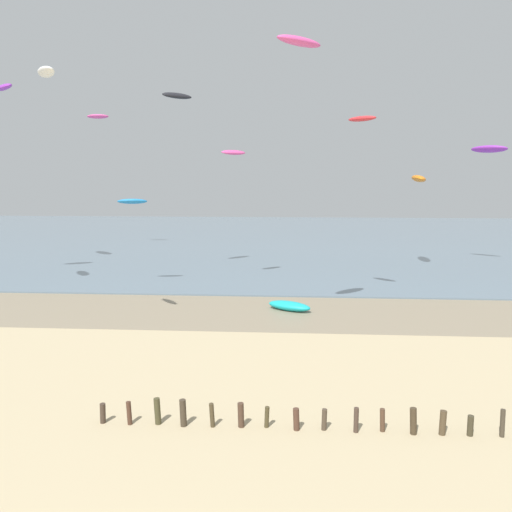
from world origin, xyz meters
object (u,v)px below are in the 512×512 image
(kite_aloft_2, at_px, (4,87))
(kite_aloft_3, at_px, (362,119))
(kite_aloft_0, at_px, (177,96))
(kite_aloft_4, at_px, (419,179))
(kite_aloft_8, at_px, (234,152))
(kite_aloft_6, at_px, (299,41))
(kite_aloft_10, at_px, (46,72))
(kite_aloft_1, at_px, (98,116))
(kite_aloft_5, at_px, (489,149))
(kite_aloft_7, at_px, (132,201))
(grounded_kite, at_px, (289,306))

(kite_aloft_2, relative_size, kite_aloft_3, 1.47)
(kite_aloft_0, xyz_separation_m, kite_aloft_4, (20.24, 4.49, -6.56))
(kite_aloft_0, xyz_separation_m, kite_aloft_8, (4.83, -2.95, -4.58))
(kite_aloft_4, height_order, kite_aloft_6, kite_aloft_6)
(kite_aloft_3, relative_size, kite_aloft_4, 0.58)
(kite_aloft_4, bearing_deg, kite_aloft_10, 139.76)
(kite_aloft_1, xyz_separation_m, kite_aloft_5, (38.33, -8.20, -3.96))
(kite_aloft_0, height_order, kite_aloft_3, kite_aloft_0)
(kite_aloft_1, relative_size, kite_aloft_7, 1.10)
(kite_aloft_1, height_order, kite_aloft_2, kite_aloft_2)
(grounded_kite, xyz_separation_m, kite_aloft_6, (0.39, -4.56, 14.63))
(kite_aloft_3, xyz_separation_m, kite_aloft_10, (-15.88, -9.13, 1.32))
(kite_aloft_2, xyz_separation_m, kite_aloft_8, (19.87, -4.41, -5.62))
(kite_aloft_1, xyz_separation_m, kite_aloft_3, (25.26, -23.15, -2.77))
(kite_aloft_2, xyz_separation_m, kite_aloft_6, (24.58, -16.98, -0.72))
(kite_aloft_3, height_order, kite_aloft_8, kite_aloft_3)
(kite_aloft_10, bearing_deg, kite_aloft_2, 173.59)
(grounded_kite, bearing_deg, kite_aloft_1, 157.77)
(grounded_kite, distance_m, kite_aloft_7, 14.43)
(kite_aloft_1, relative_size, kite_aloft_10, 1.18)
(kite_aloft_5, relative_size, kite_aloft_8, 1.48)
(kite_aloft_4, xyz_separation_m, kite_aloft_8, (-15.41, -7.44, 1.98))
(kite_aloft_10, bearing_deg, kite_aloft_1, 156.75)
(kite_aloft_3, bearing_deg, kite_aloft_0, -169.65)
(kite_aloft_2, distance_m, kite_aloft_4, 36.22)
(kite_aloft_2, height_order, kite_aloft_10, kite_aloft_2)
(kite_aloft_6, distance_m, kite_aloft_10, 12.28)
(kite_aloft_0, bearing_deg, kite_aloft_2, -48.76)
(kite_aloft_0, bearing_deg, kite_aloft_10, 39.41)
(kite_aloft_7, bearing_deg, kite_aloft_0, 54.26)
(kite_aloft_0, bearing_deg, grounded_kite, 86.60)
(kite_aloft_3, relative_size, kite_aloft_8, 0.98)
(kite_aloft_3, distance_m, kite_aloft_5, 19.88)
(kite_aloft_10, bearing_deg, kite_aloft_3, 80.45)
(kite_aloft_4, relative_size, kite_aloft_7, 1.65)
(kite_aloft_1, relative_size, kite_aloft_8, 1.12)
(kite_aloft_6, height_order, kite_aloft_8, kite_aloft_6)
(kite_aloft_1, xyz_separation_m, kite_aloft_7, (9.29, -19.14, -8.14))
(kite_aloft_7, bearing_deg, kite_aloft_3, -23.65)
(kite_aloft_3, bearing_deg, kite_aloft_8, -170.71)
(grounded_kite, distance_m, kite_aloft_0, 20.22)
(kite_aloft_7, xyz_separation_m, kite_aloft_10, (0.09, -13.14, 6.69))
(kite_aloft_0, distance_m, kite_aloft_5, 27.57)
(kite_aloft_0, height_order, kite_aloft_2, kite_aloft_2)
(kite_aloft_1, xyz_separation_m, kite_aloft_4, (31.95, -9.72, -6.55))
(kite_aloft_7, xyz_separation_m, kite_aloft_8, (7.25, 1.99, 3.58))
(kite_aloft_6, bearing_deg, kite_aloft_7, -84.94)
(kite_aloft_0, bearing_deg, kite_aloft_3, 103.33)
(kite_aloft_6, distance_m, kite_aloft_7, 18.08)
(kite_aloft_5, xyz_separation_m, kite_aloft_8, (-21.79, -8.95, -0.61))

